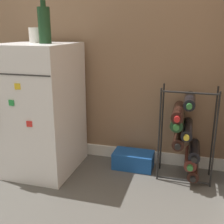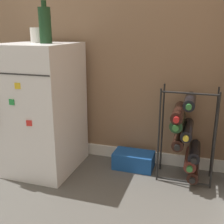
{
  "view_description": "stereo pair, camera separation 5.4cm",
  "coord_description": "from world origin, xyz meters",
  "px_view_note": "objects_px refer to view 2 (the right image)",
  "views": [
    {
      "loc": [
        0.69,
        -1.34,
        0.99
      ],
      "look_at": [
        0.19,
        0.41,
        0.45
      ],
      "focal_mm": 45.0,
      "sensor_mm": 36.0,
      "label": 1
    },
    {
      "loc": [
        0.74,
        -1.32,
        0.99
      ],
      "look_at": [
        0.19,
        0.41,
        0.45
      ],
      "focal_mm": 45.0,
      "sensor_mm": 36.0,
      "label": 2
    }
  ],
  "objects_px": {
    "fridge_top_cup": "(37,35)",
    "wine_rack": "(186,136)",
    "soda_box": "(134,160)",
    "fridge_top_bottle": "(45,25)",
    "mini_fridge": "(42,108)"
  },
  "relations": [
    {
      "from": "soda_box",
      "to": "fridge_top_bottle",
      "type": "xyz_separation_m",
      "value": [
        -0.56,
        -0.18,
        0.95
      ]
    },
    {
      "from": "mini_fridge",
      "to": "soda_box",
      "type": "bearing_deg",
      "value": 15.02
    },
    {
      "from": "fridge_top_cup",
      "to": "fridge_top_bottle",
      "type": "height_order",
      "value": "fridge_top_bottle"
    },
    {
      "from": "wine_rack",
      "to": "fridge_top_cup",
      "type": "bearing_deg",
      "value": -176.95
    },
    {
      "from": "mini_fridge",
      "to": "fridge_top_cup",
      "type": "xyz_separation_m",
      "value": [
        -0.04,
        0.07,
        0.5
      ]
    },
    {
      "from": "fridge_top_cup",
      "to": "wine_rack",
      "type": "bearing_deg",
      "value": 3.05
    },
    {
      "from": "soda_box",
      "to": "wine_rack",
      "type": "bearing_deg",
      "value": -7.39
    },
    {
      "from": "soda_box",
      "to": "fridge_top_bottle",
      "type": "height_order",
      "value": "fridge_top_bottle"
    },
    {
      "from": "fridge_top_cup",
      "to": "mini_fridge",
      "type": "bearing_deg",
      "value": -59.49
    },
    {
      "from": "wine_rack",
      "to": "fridge_top_cup",
      "type": "xyz_separation_m",
      "value": [
        -1.03,
        -0.06,
        0.64
      ]
    },
    {
      "from": "wine_rack",
      "to": "fridge_top_bottle",
      "type": "xyz_separation_m",
      "value": [
        -0.92,
        -0.13,
        0.7
      ]
    },
    {
      "from": "soda_box",
      "to": "fridge_top_bottle",
      "type": "relative_size",
      "value": 1.11
    },
    {
      "from": "wine_rack",
      "to": "soda_box",
      "type": "xyz_separation_m",
      "value": [
        -0.36,
        0.05,
        -0.25
      ]
    },
    {
      "from": "mini_fridge",
      "to": "fridge_top_bottle",
      "type": "distance_m",
      "value": 0.57
    },
    {
      "from": "mini_fridge",
      "to": "wine_rack",
      "type": "xyz_separation_m",
      "value": [
        0.99,
        0.12,
        -0.14
      ]
    }
  ]
}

